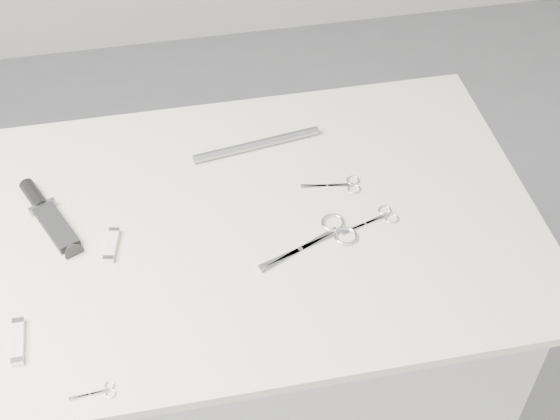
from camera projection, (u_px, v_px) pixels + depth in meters
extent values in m
cube|color=beige|center=(266.00, 362.00, 1.75)|extent=(0.90, 0.60, 0.90)
cube|color=beige|center=(263.00, 222.00, 1.42)|extent=(1.00, 0.70, 0.02)
cube|color=silver|center=(300.00, 249.00, 1.36)|extent=(0.16, 0.09, 0.00)
cylinder|color=silver|center=(300.00, 249.00, 1.36)|extent=(0.01, 0.01, 0.00)
torus|color=silver|center=(333.00, 223.00, 1.40)|extent=(0.04, 0.04, 0.01)
torus|color=silver|center=(346.00, 236.00, 1.38)|extent=(0.04, 0.04, 0.01)
cube|color=silver|center=(365.00, 224.00, 1.40)|extent=(0.10, 0.04, 0.00)
cylinder|color=silver|center=(365.00, 224.00, 1.40)|extent=(0.01, 0.01, 0.00)
torus|color=silver|center=(385.00, 210.00, 1.43)|extent=(0.03, 0.03, 0.00)
torus|color=silver|center=(392.00, 218.00, 1.41)|extent=(0.03, 0.03, 0.00)
cube|color=silver|center=(327.00, 186.00, 1.47)|extent=(0.10, 0.03, 0.00)
cylinder|color=silver|center=(327.00, 185.00, 1.47)|extent=(0.01, 0.01, 0.00)
torus|color=silver|center=(353.00, 180.00, 1.48)|extent=(0.03, 0.03, 0.00)
torus|color=silver|center=(354.00, 189.00, 1.47)|extent=(0.03, 0.03, 0.00)
cube|color=silver|center=(90.00, 394.00, 1.16)|extent=(0.06, 0.01, 0.00)
cylinder|color=silver|center=(90.00, 394.00, 1.16)|extent=(0.00, 0.00, 0.00)
torus|color=silver|center=(110.00, 386.00, 1.17)|extent=(0.02, 0.02, 0.00)
torus|color=silver|center=(111.00, 394.00, 1.16)|extent=(0.02, 0.02, 0.00)
cube|color=black|center=(56.00, 227.00, 1.39)|extent=(0.08, 0.12, 0.01)
cube|color=gray|center=(42.00, 207.00, 1.42)|extent=(0.04, 0.02, 0.02)
cylinder|color=black|center=(34.00, 196.00, 1.45)|extent=(0.05, 0.08, 0.02)
cube|color=silver|center=(18.00, 342.00, 1.22)|extent=(0.02, 0.08, 0.01)
cube|color=silver|center=(19.00, 322.00, 1.25)|extent=(0.02, 0.01, 0.01)
cube|color=silver|center=(17.00, 362.00, 1.20)|extent=(0.02, 0.01, 0.01)
cube|color=silver|center=(112.00, 245.00, 1.36)|extent=(0.03, 0.07, 0.01)
cube|color=silver|center=(115.00, 231.00, 1.39)|extent=(0.02, 0.01, 0.01)
cube|color=silver|center=(109.00, 259.00, 1.34)|extent=(0.02, 0.01, 0.01)
cylinder|color=gray|center=(256.00, 145.00, 1.54)|extent=(0.26, 0.06, 0.02)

